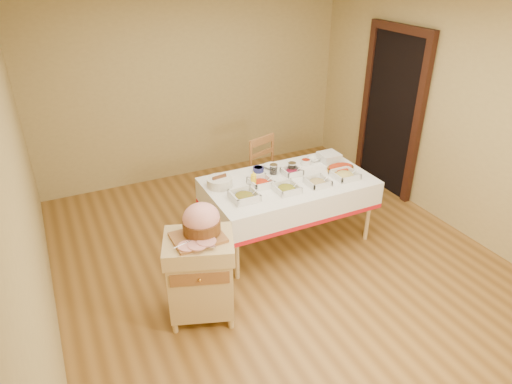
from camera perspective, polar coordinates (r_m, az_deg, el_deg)
room_shell at (r=4.43m, az=2.88°, el=5.40°), size 5.00×5.00×5.00m
doorway at (r=6.42m, az=16.61°, el=9.77°), size 0.09×1.10×2.20m
dining_table at (r=5.10m, az=4.04°, el=-0.14°), size 1.82×1.02×0.76m
butcher_cart at (r=4.12m, az=-6.94°, el=-10.02°), size 0.73×0.67×0.84m
dining_chair at (r=5.70m, az=1.75°, el=2.05°), size 0.55×0.54×0.98m
ham_on_board at (r=3.88m, az=-6.90°, el=-3.83°), size 0.46×0.43×0.30m
serving_dish_a at (r=4.62m, az=-1.47°, el=-0.50°), size 0.27×0.27×0.12m
serving_dish_b at (r=4.78m, az=3.85°, el=0.46°), size 0.25×0.25×0.10m
serving_dish_c at (r=4.95m, az=7.70°, el=1.25°), size 0.23×0.23×0.09m
serving_dish_d at (r=5.16m, az=11.05°, el=2.12°), size 0.26×0.26×0.10m
serving_dish_e at (r=4.89m, az=0.63°, el=1.20°), size 0.25×0.24×0.11m
serving_dish_f at (r=5.16m, az=4.51°, el=2.56°), size 0.21×0.20×0.10m
small_bowl_left at (r=5.05m, az=-4.38°, el=1.95°), size 0.11×0.11×0.05m
small_bowl_mid at (r=5.20m, az=0.29°, el=2.88°), size 0.13×0.13×0.05m
small_bowl_right at (r=5.41m, az=6.25°, el=3.79°), size 0.12×0.12×0.06m
bowl_white_imported at (r=5.30m, az=1.83°, el=3.23°), size 0.18×0.18×0.04m
bowl_small_imported at (r=5.52m, az=7.21°, el=4.14°), size 0.18×0.18×0.05m
preserve_jar_left at (r=5.14m, az=2.19°, el=2.82°), size 0.09×0.09×0.11m
preserve_jar_right at (r=5.19m, az=4.51°, el=3.00°), size 0.09×0.09×0.12m
mustard_bottle at (r=4.83m, az=-0.32°, el=1.50°), size 0.06×0.06×0.19m
bread_basket at (r=4.87m, az=-4.57°, el=1.24°), size 0.27×0.27×0.12m
plate_stack at (r=5.54m, az=9.12°, el=4.35°), size 0.23×0.23×0.10m
brass_platter at (r=5.34m, az=10.49°, el=2.95°), size 0.33×0.24×0.04m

